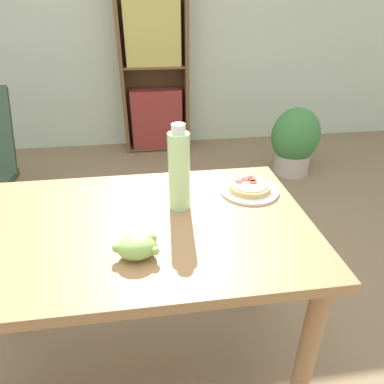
% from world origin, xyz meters
% --- Properties ---
extents(ground_plane, '(14.00, 14.00, 0.00)m').
position_xyz_m(ground_plane, '(0.00, 0.00, 0.00)').
color(ground_plane, '#897051').
extents(wall_back, '(8.00, 0.05, 2.60)m').
position_xyz_m(wall_back, '(0.00, 2.62, 1.30)').
color(wall_back, silver).
rests_on(wall_back, ground_plane).
extents(dining_table, '(1.21, 0.72, 0.76)m').
position_xyz_m(dining_table, '(-0.01, -0.13, 0.64)').
color(dining_table, '#A37549').
rests_on(dining_table, ground_plane).
extents(pizza_on_plate, '(0.22, 0.22, 0.04)m').
position_xyz_m(pizza_on_plate, '(0.45, 0.03, 0.77)').
color(pizza_on_plate, white).
rests_on(pizza_on_plate, dining_table).
extents(grape_bunch, '(0.13, 0.09, 0.07)m').
position_xyz_m(grape_bunch, '(0.04, -0.30, 0.79)').
color(grape_bunch, '#93BC5B').
rests_on(grape_bunch, dining_table).
extents(drink_bottle, '(0.07, 0.07, 0.30)m').
position_xyz_m(drink_bottle, '(0.18, -0.05, 0.90)').
color(drink_bottle, '#B7EAA3').
rests_on(drink_bottle, dining_table).
extents(bookshelf, '(0.66, 0.29, 1.67)m').
position_xyz_m(bookshelf, '(0.20, 2.45, 0.77)').
color(bookshelf, brown).
rests_on(bookshelf, ground_plane).
extents(potted_plant_floor, '(0.43, 0.36, 0.60)m').
position_xyz_m(potted_plant_floor, '(1.39, 1.64, 0.31)').
color(potted_plant_floor, '#BCB2A3').
rests_on(potted_plant_floor, ground_plane).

